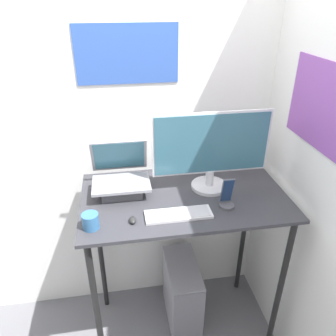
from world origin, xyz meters
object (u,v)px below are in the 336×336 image
(mouse, at_px, (133,220))
(computer_tower, at_px, (182,292))
(laptop, at_px, (121,181))
(keyboard, at_px, (178,214))
(cell_phone, at_px, (227,198))
(monitor, at_px, (211,151))

(mouse, bearing_deg, computer_tower, 41.11)
(laptop, bearing_deg, keyboard, -44.61)
(laptop, distance_m, mouse, 0.30)
(laptop, bearing_deg, cell_phone, -23.09)
(monitor, height_order, cell_phone, monitor)
(keyboard, relative_size, cell_phone, 2.01)
(monitor, relative_size, mouse, 11.73)
(keyboard, bearing_deg, monitor, 46.92)
(laptop, distance_m, computer_tower, 1.02)
(computer_tower, bearing_deg, laptop, 179.31)
(mouse, distance_m, cell_phone, 0.50)
(keyboard, relative_size, computer_tower, 0.69)
(cell_phone, bearing_deg, laptop, 156.91)
(laptop, xyz_separation_m, computer_tower, (0.37, -0.00, -0.95))
(keyboard, distance_m, cell_phone, 0.27)
(laptop, height_order, computer_tower, laptop)
(mouse, height_order, computer_tower, mouse)
(laptop, relative_size, keyboard, 0.93)
(mouse, relative_size, cell_phone, 0.33)
(keyboard, distance_m, mouse, 0.23)
(monitor, bearing_deg, laptop, 176.73)
(monitor, relative_size, cell_phone, 3.86)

